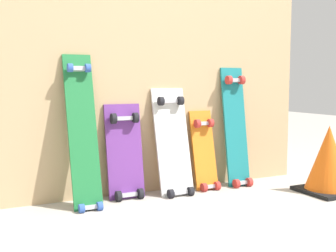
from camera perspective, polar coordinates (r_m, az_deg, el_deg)
name	(u,v)px	position (r m, az deg, el deg)	size (l,w,h in m)	color
ground_plane	(163,192)	(2.81, -0.63, -8.73)	(12.00, 12.00, 0.00)	#B2AAA0
plywood_wall_panel	(158,48)	(2.79, -1.28, 10.26)	(2.14, 0.04, 1.84)	tan
skateboard_green	(83,137)	(2.48, -11.21, -1.46)	(0.17, 0.29, 0.94)	#1E7238
skateboard_purple	(125,156)	(2.64, -5.71, -4.04)	(0.23, 0.17, 0.64)	#6B338C
skateboard_white	(173,147)	(2.72, 0.70, -2.78)	(0.22, 0.24, 0.74)	silver
skateboard_orange	(205,155)	(2.87, 4.90, -3.86)	(0.16, 0.19, 0.59)	orange
skateboard_teal	(236,131)	(2.98, 9.02, -0.72)	(0.17, 0.20, 0.87)	#197A7F
traffic_cone	(328,160)	(2.94, 20.52, -4.23)	(0.33, 0.33, 0.43)	black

